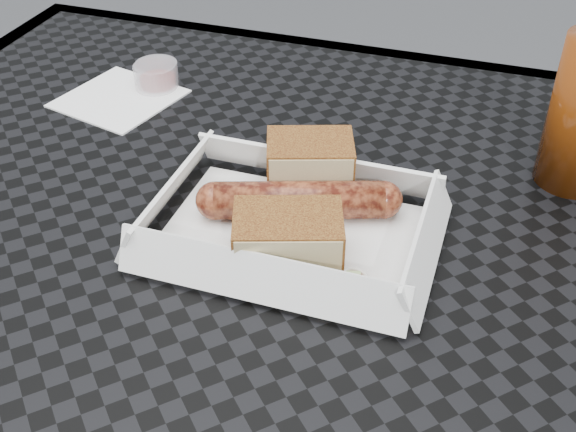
{
  "coord_description": "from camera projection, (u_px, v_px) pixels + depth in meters",
  "views": [
    {
      "loc": [
        0.26,
        -0.49,
        1.15
      ],
      "look_at": [
        0.11,
        -0.03,
        0.78
      ],
      "focal_mm": 45.0,
      "sensor_mm": 36.0,
      "label": 1
    }
  ],
  "objects": [
    {
      "name": "food_tray",
      "position": [
        292.0,
        235.0,
        0.64
      ],
      "size": [
        0.22,
        0.15,
        0.0
      ],
      "primitive_type": "cube",
      "color": "white",
      "rests_on": "patio_table"
    },
    {
      "name": "condiment_cup_sauce",
      "position": [
        157.0,
        75.0,
        0.86
      ],
      "size": [
        0.05,
        0.05,
        0.03
      ],
      "primitive_type": "cylinder",
      "color": "#99150B",
      "rests_on": "patio_table"
    },
    {
      "name": "patio_table",
      "position": [
        192.0,
        264.0,
        0.72
      ],
      "size": [
        0.8,
        0.8,
        0.74
      ],
      "color": "black",
      "rests_on": "ground"
    },
    {
      "name": "veg_garnish",
      "position": [
        344.0,
        287.0,
        0.58
      ],
      "size": [
        0.03,
        0.03,
        0.0
      ],
      "color": "#D54A09",
      "rests_on": "food_tray"
    },
    {
      "name": "condiment_cup_empty",
      "position": [
        155.0,
        77.0,
        0.85
      ],
      "size": [
        0.05,
        0.05,
        0.03
      ],
      "primitive_type": "cylinder",
      "color": "silver",
      "rests_on": "patio_table"
    },
    {
      "name": "bread_near",
      "position": [
        310.0,
        164.0,
        0.68
      ],
      "size": [
        0.09,
        0.08,
        0.05
      ],
      "primitive_type": "cube",
      "rotation": [
        0.0,
        0.0,
        0.33
      ],
      "color": "brown",
      "rests_on": "food_tray"
    },
    {
      "name": "napkin",
      "position": [
        119.0,
        98.0,
        0.84
      ],
      "size": [
        0.15,
        0.15,
        0.0
      ],
      "primitive_type": "cube",
      "rotation": [
        0.0,
        0.0,
        -0.24
      ],
      "color": "white",
      "rests_on": "patio_table"
    },
    {
      "name": "bratwurst",
      "position": [
        299.0,
        200.0,
        0.65
      ],
      "size": [
        0.18,
        0.08,
        0.03
      ],
      "rotation": [
        0.0,
        0.0,
        0.33
      ],
      "color": "brown",
      "rests_on": "food_tray"
    },
    {
      "name": "bread_far",
      "position": [
        288.0,
        239.0,
        0.59
      ],
      "size": [
        0.1,
        0.09,
        0.05
      ],
      "primitive_type": "cube",
      "rotation": [
        0.0,
        0.0,
        0.33
      ],
      "color": "brown",
      "rests_on": "food_tray"
    }
  ]
}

